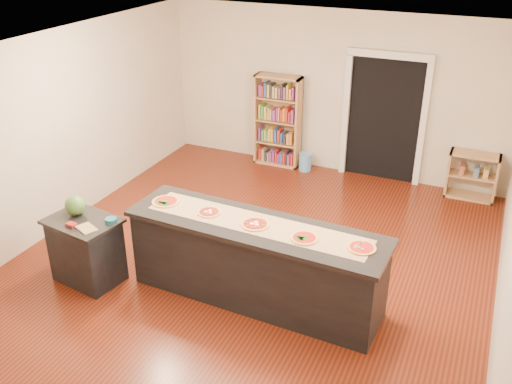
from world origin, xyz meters
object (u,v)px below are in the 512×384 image
at_px(bookshelf, 278,121).
at_px(kitchen_island, 256,262).
at_px(low_shelf, 472,176).
at_px(watermelon, 75,205).
at_px(waste_bin, 305,162).
at_px(side_counter, 87,250).

bearing_deg(bookshelf, kitchen_island, -71.66).
height_order(bookshelf, low_shelf, bookshelf).
bearing_deg(watermelon, waste_bin, 70.21).
height_order(bookshelf, watermelon, bookshelf).
bearing_deg(side_counter, waste_bin, 81.66).
height_order(kitchen_island, waste_bin, kitchen_island).
bearing_deg(watermelon, kitchen_island, 10.11).
xyz_separation_m(kitchen_island, bookshelf, (-1.29, 3.89, 0.32)).
bearing_deg(waste_bin, bookshelf, 172.48).
bearing_deg(kitchen_island, waste_bin, 103.10).
height_order(kitchen_island, low_shelf, kitchen_island).
xyz_separation_m(bookshelf, waste_bin, (0.57, -0.08, -0.66)).
distance_m(kitchen_island, bookshelf, 4.11).
bearing_deg(bookshelf, side_counter, -100.19).
relative_size(kitchen_island, side_counter, 3.56).
distance_m(waste_bin, watermelon, 4.55).
distance_m(side_counter, waste_bin, 4.52).
xyz_separation_m(kitchen_island, watermelon, (-2.23, -0.40, 0.47)).
relative_size(bookshelf, watermelon, 6.55).
distance_m(side_counter, bookshelf, 4.47).
distance_m(kitchen_island, low_shelf, 4.40).
xyz_separation_m(kitchen_island, waste_bin, (-0.72, 3.82, -0.35)).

